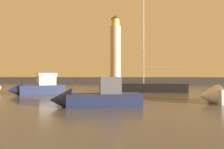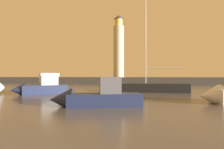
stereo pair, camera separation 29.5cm
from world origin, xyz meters
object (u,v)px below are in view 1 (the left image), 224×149
at_px(sailboat_moored, 151,87).
at_px(motorboat_0, 93,97).
at_px(motorboat_1, 38,87).
at_px(lighthouse, 115,48).

bearing_deg(sailboat_moored, motorboat_0, -107.82).
relative_size(motorboat_1, sailboat_moored, 0.46).
xyz_separation_m(motorboat_1, sailboat_moored, (12.42, 5.69, -0.21)).
distance_m(lighthouse, sailboat_moored, 28.37).
distance_m(motorboat_0, sailboat_moored, 13.49).
xyz_separation_m(motorboat_0, sailboat_moored, (4.13, 12.84, -0.00)).
xyz_separation_m(motorboat_0, motorboat_1, (-8.29, 7.16, 0.21)).
height_order(lighthouse, sailboat_moored, lighthouse).
bearing_deg(motorboat_0, sailboat_moored, 72.18).
relative_size(lighthouse, motorboat_1, 3.02).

